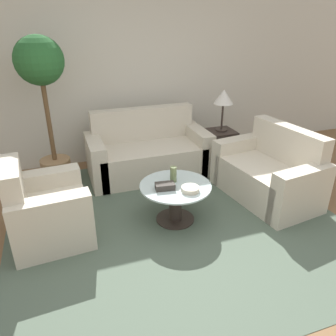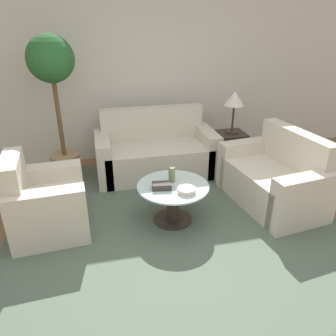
{
  "view_description": "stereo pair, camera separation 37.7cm",
  "coord_description": "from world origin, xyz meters",
  "px_view_note": "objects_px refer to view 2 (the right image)",
  "views": [
    {
      "loc": [
        -1.02,
        -2.22,
        2.15
      ],
      "look_at": [
        0.11,
        1.01,
        0.55
      ],
      "focal_mm": 35.0,
      "sensor_mm": 36.0,
      "label": 1
    },
    {
      "loc": [
        -0.66,
        -2.33,
        2.15
      ],
      "look_at": [
        0.11,
        1.01,
        0.55
      ],
      "focal_mm": 35.0,
      "sensor_mm": 36.0,
      "label": 2
    }
  ],
  "objects_px": {
    "table_lamp": "(235,100)",
    "vase": "(172,175)",
    "sofa_main": "(155,153)",
    "loveseat": "(276,180)",
    "potted_plant": "(54,86)",
    "book_stack": "(162,186)",
    "armchair": "(44,206)",
    "coffee_table": "(173,198)",
    "bowl": "(186,190)"
  },
  "relations": [
    {
      "from": "loveseat",
      "to": "coffee_table",
      "type": "bearing_deg",
      "value": -92.32
    },
    {
      "from": "table_lamp",
      "to": "loveseat",
      "type": "bearing_deg",
      "value": -83.36
    },
    {
      "from": "sofa_main",
      "to": "book_stack",
      "type": "distance_m",
      "value": 1.39
    },
    {
      "from": "sofa_main",
      "to": "table_lamp",
      "type": "distance_m",
      "value": 1.37
    },
    {
      "from": "bowl",
      "to": "potted_plant",
      "type": "bearing_deg",
      "value": 130.47
    },
    {
      "from": "vase",
      "to": "bowl",
      "type": "distance_m",
      "value": 0.29
    },
    {
      "from": "potted_plant",
      "to": "book_stack",
      "type": "height_order",
      "value": "potted_plant"
    },
    {
      "from": "coffee_table",
      "to": "vase",
      "type": "bearing_deg",
      "value": 86.49
    },
    {
      "from": "armchair",
      "to": "bowl",
      "type": "height_order",
      "value": "armchair"
    },
    {
      "from": "armchair",
      "to": "vase",
      "type": "relative_size",
      "value": 4.89
    },
    {
      "from": "table_lamp",
      "to": "vase",
      "type": "height_order",
      "value": "table_lamp"
    },
    {
      "from": "armchair",
      "to": "loveseat",
      "type": "relative_size",
      "value": 0.63
    },
    {
      "from": "coffee_table",
      "to": "table_lamp",
      "type": "xyz_separation_m",
      "value": [
        1.21,
        1.25,
        0.75
      ]
    },
    {
      "from": "armchair",
      "to": "coffee_table",
      "type": "distance_m",
      "value": 1.4
    },
    {
      "from": "potted_plant",
      "to": "bowl",
      "type": "distance_m",
      "value": 2.23
    },
    {
      "from": "book_stack",
      "to": "sofa_main",
      "type": "bearing_deg",
      "value": 89.71
    },
    {
      "from": "sofa_main",
      "to": "table_lamp",
      "type": "relative_size",
      "value": 2.76
    },
    {
      "from": "bowl",
      "to": "table_lamp",
      "type": "bearing_deg",
      "value": 52.15
    },
    {
      "from": "coffee_table",
      "to": "bowl",
      "type": "relative_size",
      "value": 4.13
    },
    {
      "from": "coffee_table",
      "to": "table_lamp",
      "type": "height_order",
      "value": "table_lamp"
    },
    {
      "from": "table_lamp",
      "to": "bowl",
      "type": "bearing_deg",
      "value": -127.85
    },
    {
      "from": "sofa_main",
      "to": "loveseat",
      "type": "relative_size",
      "value": 1.21
    },
    {
      "from": "potted_plant",
      "to": "vase",
      "type": "height_order",
      "value": "potted_plant"
    },
    {
      "from": "table_lamp",
      "to": "potted_plant",
      "type": "distance_m",
      "value": 2.47
    },
    {
      "from": "book_stack",
      "to": "vase",
      "type": "bearing_deg",
      "value": 50.11
    },
    {
      "from": "armchair",
      "to": "table_lamp",
      "type": "xyz_separation_m",
      "value": [
        2.6,
        1.12,
        0.74
      ]
    },
    {
      "from": "sofa_main",
      "to": "loveseat",
      "type": "bearing_deg",
      "value": -42.85
    },
    {
      "from": "table_lamp",
      "to": "book_stack",
      "type": "relative_size",
      "value": 2.82
    },
    {
      "from": "loveseat",
      "to": "potted_plant",
      "type": "relative_size",
      "value": 0.73
    },
    {
      "from": "armchair",
      "to": "table_lamp",
      "type": "distance_m",
      "value": 2.93
    },
    {
      "from": "potted_plant",
      "to": "book_stack",
      "type": "relative_size",
      "value": 8.85
    },
    {
      "from": "loveseat",
      "to": "vase",
      "type": "relative_size",
      "value": 7.8
    },
    {
      "from": "potted_plant",
      "to": "book_stack",
      "type": "xyz_separation_m",
      "value": [
        1.1,
        -1.43,
        -0.84
      ]
    },
    {
      "from": "loveseat",
      "to": "table_lamp",
      "type": "relative_size",
      "value": 2.28
    },
    {
      "from": "vase",
      "to": "bowl",
      "type": "bearing_deg",
      "value": -70.75
    },
    {
      "from": "loveseat",
      "to": "sofa_main",
      "type": "bearing_deg",
      "value": -140.65
    },
    {
      "from": "armchair",
      "to": "table_lamp",
      "type": "relative_size",
      "value": 1.43
    },
    {
      "from": "sofa_main",
      "to": "book_stack",
      "type": "relative_size",
      "value": 7.77
    },
    {
      "from": "bowl",
      "to": "book_stack",
      "type": "distance_m",
      "value": 0.27
    },
    {
      "from": "sofa_main",
      "to": "bowl",
      "type": "distance_m",
      "value": 1.52
    },
    {
      "from": "bowl",
      "to": "book_stack",
      "type": "relative_size",
      "value": 0.87
    },
    {
      "from": "armchair",
      "to": "potted_plant",
      "type": "xyz_separation_m",
      "value": [
        0.15,
        1.25,
        1.02
      ]
    },
    {
      "from": "loveseat",
      "to": "bowl",
      "type": "height_order",
      "value": "loveseat"
    },
    {
      "from": "loveseat",
      "to": "coffee_table",
      "type": "xyz_separation_m",
      "value": [
        -1.34,
        -0.13,
        -0.01
      ]
    },
    {
      "from": "loveseat",
      "to": "bowl",
      "type": "xyz_separation_m",
      "value": [
        -1.24,
        -0.31,
        0.17
      ]
    },
    {
      "from": "coffee_table",
      "to": "book_stack",
      "type": "xyz_separation_m",
      "value": [
        -0.14,
        -0.05,
        0.19
      ]
    },
    {
      "from": "potted_plant",
      "to": "book_stack",
      "type": "bearing_deg",
      "value": -52.41
    },
    {
      "from": "sofa_main",
      "to": "table_lamp",
      "type": "bearing_deg",
      "value": -3.62
    },
    {
      "from": "table_lamp",
      "to": "sofa_main",
      "type": "bearing_deg",
      "value": 176.38
    },
    {
      "from": "loveseat",
      "to": "bowl",
      "type": "distance_m",
      "value": 1.29
    }
  ]
}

